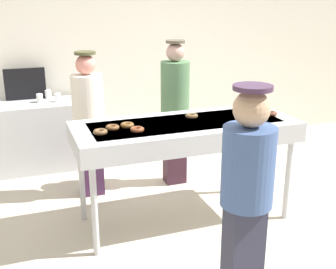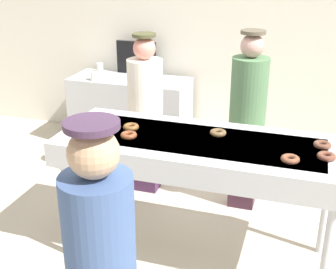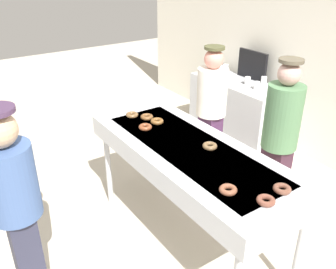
{
  "view_description": "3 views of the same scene",
  "coord_description": "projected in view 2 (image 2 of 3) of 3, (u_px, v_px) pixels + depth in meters",
  "views": [
    {
      "loc": [
        -1.48,
        -3.61,
        2.15
      ],
      "look_at": [
        -0.21,
        -0.08,
        0.93
      ],
      "focal_mm": 46.5,
      "sensor_mm": 36.0,
      "label": 1
    },
    {
      "loc": [
        0.71,
        -2.96,
        2.3
      ],
      "look_at": [
        -0.25,
        0.01,
        1.01
      ],
      "focal_mm": 48.3,
      "sensor_mm": 36.0,
      "label": 2
    },
    {
      "loc": [
        2.08,
        -1.65,
        2.44
      ],
      "look_at": [
        -0.3,
        -0.01,
        1.0
      ],
      "focal_mm": 38.6,
      "sensor_mm": 36.0,
      "label": 3
    }
  ],
  "objects": [
    {
      "name": "paper_cup_4",
      "position": [
        100.0,
        67.0,
        5.68
      ],
      "size": [
        0.08,
        0.08,
        0.11
      ],
      "primitive_type": "cylinder",
      "color": "white",
      "rests_on": "prep_counter"
    },
    {
      "name": "chocolate_donut_1",
      "position": [
        290.0,
        159.0,
        2.95
      ],
      "size": [
        0.17,
        0.17,
        0.04
      ],
      "primitive_type": "torus",
      "rotation": [
        0.0,
        0.0,
        2.28
      ],
      "color": "brown",
      "rests_on": "fryer_conveyor"
    },
    {
      "name": "chocolate_donut_3",
      "position": [
        131.0,
        127.0,
        3.48
      ],
      "size": [
        0.17,
        0.17,
        0.04
      ],
      "primitive_type": "torus",
      "rotation": [
        0.0,
        0.0,
        2.3
      ],
      "color": "brown",
      "rests_on": "fryer_conveyor"
    },
    {
      "name": "worker_baker",
      "position": [
        247.0,
        113.0,
        4.03
      ],
      "size": [
        0.32,
        0.32,
        1.67
      ],
      "rotation": [
        0.0,
        0.0,
        3.25
      ],
      "color": "#391E2B",
      "rests_on": "ground"
    },
    {
      "name": "paper_cup_2",
      "position": [
        157.0,
        77.0,
        5.24
      ],
      "size": [
        0.08,
        0.08,
        0.11
      ],
      "primitive_type": "cylinder",
      "color": "white",
      "rests_on": "prep_counter"
    },
    {
      "name": "chocolate_donut_4",
      "position": [
        326.0,
        156.0,
        2.99
      ],
      "size": [
        0.15,
        0.15,
        0.04
      ],
      "primitive_type": "torus",
      "rotation": [
        0.0,
        0.0,
        1.81
      ],
      "color": "brown",
      "rests_on": "fryer_conveyor"
    },
    {
      "name": "chocolate_donut_0",
      "position": [
        92.0,
        128.0,
        3.45
      ],
      "size": [
        0.17,
        0.17,
        0.04
      ],
      "primitive_type": "torus",
      "rotation": [
        0.0,
        0.0,
        0.54
      ],
      "color": "brown",
      "rests_on": "fryer_conveyor"
    },
    {
      "name": "ground_plane",
      "position": [
        196.0,
        253.0,
        3.68
      ],
      "size": [
        16.0,
        16.0,
        0.0
      ],
      "primitive_type": "plane",
      "color": "beige"
    },
    {
      "name": "prep_counter",
      "position": [
        131.0,
        112.0,
        5.56
      ],
      "size": [
        1.43,
        0.58,
        0.86
      ],
      "primitive_type": "cube",
      "color": "#B7BABF",
      "rests_on": "ground"
    },
    {
      "name": "worker_assistant",
      "position": [
        145.0,
        106.0,
        4.34
      ],
      "size": [
        0.34,
        0.34,
        1.59
      ],
      "rotation": [
        0.0,
        0.0,
        3.39
      ],
      "color": "#3F2241",
      "rests_on": "ground"
    },
    {
      "name": "customer_waiting",
      "position": [
        101.0,
        258.0,
        2.15
      ],
      "size": [
        0.34,
        0.34,
        1.63
      ],
      "rotation": [
        0.0,
        0.0,
        -0.14
      ],
      "color": "#2B2C3F",
      "rests_on": "ground"
    },
    {
      "name": "paper_cup_0",
      "position": [
        94.0,
        76.0,
        5.3
      ],
      "size": [
        0.08,
        0.08,
        0.11
      ],
      "primitive_type": "cylinder",
      "color": "white",
      "rests_on": "prep_counter"
    },
    {
      "name": "chocolate_donut_6",
      "position": [
        218.0,
        133.0,
        3.37
      ],
      "size": [
        0.16,
        0.16,
        0.04
      ],
      "primitive_type": "torus",
      "rotation": [
        0.0,
        0.0,
        2.75
      ],
      "color": "brown",
      "rests_on": "fryer_conveyor"
    },
    {
      "name": "back_wall",
      "position": [
        251.0,
        26.0,
        5.18
      ],
      "size": [
        8.0,
        0.12,
        2.95
      ],
      "primitive_type": "cube",
      "color": "silver",
      "rests_on": "ground"
    },
    {
      "name": "paper_cup_1",
      "position": [
        141.0,
        75.0,
        5.35
      ],
      "size": [
        0.08,
        0.08,
        0.11
      ],
      "primitive_type": "cylinder",
      "color": "white",
      "rests_on": "prep_counter"
    },
    {
      "name": "fryer_conveyor",
      "position": [
        199.0,
        151.0,
        3.33
      ],
      "size": [
        2.1,
        0.82,
        1.01
      ],
      "color": "#B7BABF",
      "rests_on": "ground"
    },
    {
      "name": "menu_display",
      "position": [
        136.0,
        58.0,
        5.53
      ],
      "size": [
        0.5,
        0.04,
        0.4
      ],
      "primitive_type": "cube",
      "color": "black",
      "rests_on": "prep_counter"
    },
    {
      "name": "paper_cup_3",
      "position": [
        156.0,
        72.0,
        5.48
      ],
      "size": [
        0.08,
        0.08,
        0.11
      ],
      "primitive_type": "cylinder",
      "color": "white",
      "rests_on": "prep_counter"
    },
    {
      "name": "chocolate_donut_2",
      "position": [
        129.0,
        135.0,
        3.32
      ],
      "size": [
        0.13,
        0.13,
        0.04
      ],
      "primitive_type": "torus",
      "rotation": [
        0.0,
        0.0,
        1.53
      ],
      "color": "brown",
      "rests_on": "fryer_conveyor"
    },
    {
      "name": "chocolate_donut_5",
      "position": [
        113.0,
        126.0,
        3.49
      ],
      "size": [
        0.14,
        0.14,
        0.04
      ],
      "primitive_type": "torus",
      "rotation": [
        0.0,
        0.0,
        2.95
      ],
      "color": "brown",
      "rests_on": "fryer_conveyor"
    },
    {
      "name": "chocolate_donut_7",
      "position": [
        322.0,
        145.0,
        3.16
      ],
      "size": [
        0.17,
        0.17,
        0.04
      ],
      "primitive_type": "torus",
      "rotation": [
        0.0,
        0.0,
        2.06
      ],
      "color": "brown",
      "rests_on": "fryer_conveyor"
    }
  ]
}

